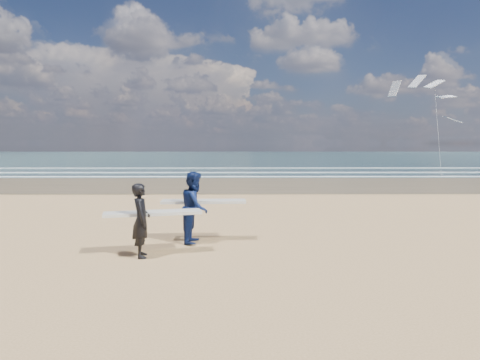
{
  "coord_description": "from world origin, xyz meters",
  "views": [
    {
      "loc": [
        2.64,
        -9.08,
        2.53
      ],
      "look_at": [
        2.76,
        6.0,
        1.24
      ],
      "focal_mm": 32.0,
      "sensor_mm": 36.0,
      "label": 1
    }
  ],
  "objects": [
    {
      "name": "foam_breakers",
      "position": [
        20.0,
        28.1,
        0.05
      ],
      "size": [
        220.0,
        11.7,
        0.05
      ],
      "color": "white",
      "rests_on": "ground"
    },
    {
      "name": "surfer_near",
      "position": [
        0.55,
        0.35,
        0.84
      ],
      "size": [
        2.26,
        1.2,
        1.65
      ],
      "color": "black",
      "rests_on": "ground"
    },
    {
      "name": "surfer_far",
      "position": [
        1.59,
        1.72,
        0.92
      ],
      "size": [
        2.22,
        1.12,
        1.82
      ],
      "color": "#0C1A48",
      "rests_on": "ground"
    },
    {
      "name": "kite_1",
      "position": [
        19.4,
        26.97,
        5.32
      ],
      "size": [
        6.86,
        4.85,
        8.98
      ],
      "color": "slate",
      "rests_on": "ground"
    },
    {
      "name": "ocean",
      "position": [
        20.0,
        72.0,
        0.01
      ],
      "size": [
        220.0,
        100.0,
        0.02
      ],
      "primitive_type": "cube",
      "color": "#1A3539",
      "rests_on": "ground"
    }
  ]
}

